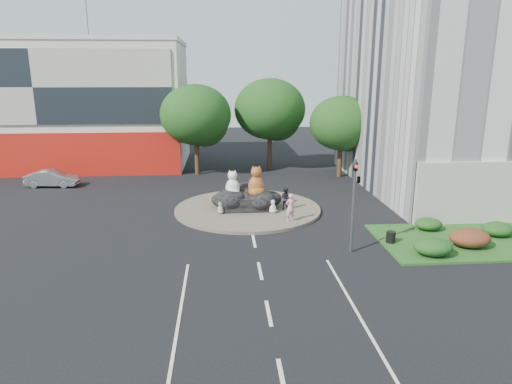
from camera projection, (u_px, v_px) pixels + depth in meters
ground at (260, 271)px, 21.86m from camera, size 120.00×120.00×0.00m
roundabout_island at (248, 209)px, 31.48m from camera, size 10.00×10.00×0.20m
rock_plinth at (248, 201)px, 31.34m from camera, size 3.20×2.60×0.90m
shophouse_block at (59, 104)px, 45.89m from camera, size 25.20×12.30×17.40m
grass_verge at (468, 241)px, 25.63m from camera, size 10.00×6.00×0.12m
tree_left at (197, 118)px, 41.53m from camera, size 6.46×6.46×8.27m
tree_mid at (271, 112)px, 43.90m from camera, size 6.84×6.84×8.76m
tree_right at (342, 126)px, 40.72m from camera, size 5.70×5.70×7.30m
hedge_near_green at (433, 247)px, 23.35m from camera, size 2.00×1.60×0.90m
hedge_red at (470, 238)px, 24.49m from camera, size 2.20×1.76×0.99m
hedge_mid_green at (498, 229)px, 26.15m from camera, size 1.80×1.44×0.81m
hedge_back_green at (429, 224)px, 27.15m from camera, size 1.60×1.28×0.72m
traffic_light at (356, 186)px, 23.25m from camera, size 0.44×1.24×5.00m
street_lamp at (447, 147)px, 29.38m from camera, size 2.34×0.22×8.06m
cat_white at (233, 183)px, 30.70m from camera, size 1.10×0.95×1.82m
cat_tabby at (256, 181)px, 30.67m from camera, size 1.28×1.11×2.13m
kitten_calico at (221, 208)px, 30.03m from camera, size 0.62×0.59×0.81m
kitten_white at (273, 206)px, 30.20m from camera, size 0.73×0.72×0.92m
pedestrian_pink at (290, 207)px, 28.44m from camera, size 0.74×0.60×1.75m
pedestrian_dark at (285, 199)px, 30.90m from camera, size 0.93×0.88×1.51m
parked_car at (52, 178)px, 37.96m from camera, size 4.35×1.81×1.40m
litter_bin at (391, 237)px, 25.14m from camera, size 0.65×0.65×0.63m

